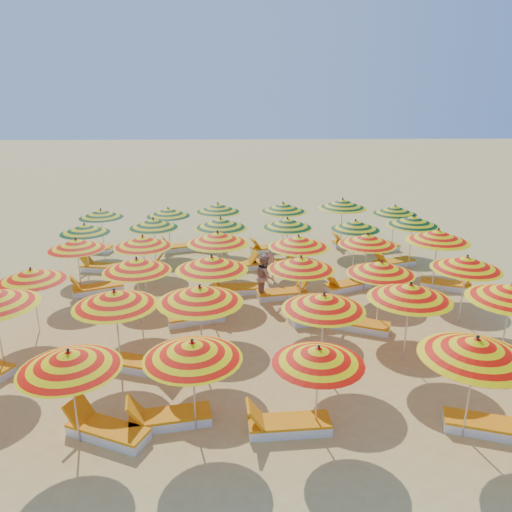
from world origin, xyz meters
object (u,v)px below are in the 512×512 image
at_px(umbrella_26, 221,223).
at_px(lounger_11, 233,289).
at_px(umbrella_7, 115,299).
at_px(lounger_20, 92,248).
at_px(umbrella_8, 200,294).
at_px(lounger_1, 106,430).
at_px(umbrella_19, 143,241).
at_px(lounger_14, 447,285).
at_px(lounger_9, 359,324).
at_px(umbrella_9, 324,302).
at_px(umbrella_27, 287,223).
at_px(lounger_8, 319,317).
at_px(umbrella_25, 153,223).
at_px(beachgoer_b, 265,277).
at_px(umbrella_30, 101,214).
at_px(lounger_23, 269,248).
at_px(lounger_24, 351,243).
at_px(umbrella_11, 511,292).
at_px(umbrella_4, 476,348).
at_px(lounger_7, 197,317).
at_px(lounger_22, 207,247).
at_px(umbrella_14, 212,263).
at_px(umbrella_32, 218,208).
at_px(lounger_13, 347,285).
at_px(umbrella_29, 413,221).
at_px(lounger_25, 379,248).
at_px(umbrella_16, 381,268).
at_px(umbrella_13, 137,265).
at_px(umbrella_3, 318,356).
at_px(umbrella_1, 69,360).
at_px(umbrella_15, 301,263).
at_px(umbrella_12, 31,275).
at_px(umbrella_18, 76,244).
at_px(umbrella_17, 467,263).
at_px(umbrella_24, 85,229).
at_px(umbrella_31, 168,212).
at_px(umbrella_35, 395,210).
at_px(umbrella_20, 218,238).
at_px(lounger_6, 144,365).
at_px(umbrella_28, 355,225).
at_px(umbrella_10, 410,292).
at_px(umbrella_23, 438,236).
at_px(beachgoer_a, 269,262).
at_px(lounger_16, 142,266).
at_px(lounger_4, 490,426).
at_px(lounger_19, 393,263).
at_px(umbrella_22, 367,239).
at_px(umbrella_34, 343,204).

relative_size(umbrella_26, lounger_11, 1.24).
bearing_deg(umbrella_7, lounger_20, 109.52).
xyz_separation_m(umbrella_8, lounger_1, (-1.76, -2.70, -1.83)).
height_order(umbrella_19, lounger_14, umbrella_19).
xyz_separation_m(lounger_9, lounger_11, (-3.75, 2.90, 0.00)).
distance_m(umbrella_9, umbrella_27, 7.73).
bearing_deg(lounger_20, lounger_8, 150.98).
bearing_deg(umbrella_26, umbrella_25, 172.00).
bearing_deg(umbrella_9, beachgoer_b, 104.05).
bearing_deg(lounger_1, umbrella_30, -51.54).
bearing_deg(lounger_23, lounger_24, 168.95).
bearing_deg(umbrella_11, umbrella_4, -127.78).
xyz_separation_m(lounger_7, lounger_22, (-0.15, 7.19, 0.00)).
relative_size(umbrella_14, umbrella_32, 0.94).
height_order(lounger_13, beachgoer_b, beachgoer_b).
height_order(umbrella_4, umbrella_29, umbrella_4).
relative_size(umbrella_14, lounger_14, 1.23).
bearing_deg(lounger_25, umbrella_16, 57.46).
bearing_deg(umbrella_13, umbrella_3, -48.48).
xyz_separation_m(umbrella_3, umbrella_26, (-2.28, 9.78, 0.19)).
bearing_deg(lounger_22, umbrella_7, -76.73).
height_order(umbrella_1, lounger_7, umbrella_1).
height_order(umbrella_15, umbrella_25, umbrella_15).
bearing_deg(umbrella_16, lounger_22, 126.09).
height_order(umbrella_7, umbrella_12, umbrella_7).
bearing_deg(umbrella_9, umbrella_15, 94.07).
height_order(umbrella_18, lounger_7, umbrella_18).
distance_m(umbrella_17, umbrella_26, 8.84).
bearing_deg(umbrella_16, umbrella_24, 153.41).
bearing_deg(umbrella_4, umbrella_18, 141.83).
relative_size(umbrella_26, lounger_24, 1.21).
height_order(umbrella_31, umbrella_35, umbrella_35).
distance_m(umbrella_8, umbrella_20, 5.00).
distance_m(umbrella_1, lounger_6, 3.25).
relative_size(umbrella_28, lounger_24, 1.13).
bearing_deg(umbrella_32, umbrella_14, -88.92).
bearing_deg(lounger_13, umbrella_17, 111.30).
relative_size(umbrella_4, lounger_6, 1.40).
bearing_deg(lounger_1, umbrella_4, -157.67).
bearing_deg(umbrella_10, umbrella_11, -4.83).
bearing_deg(beachgoer_b, umbrella_25, 50.86).
relative_size(umbrella_23, beachgoer_a, 1.92).
distance_m(lounger_16, lounger_24, 9.33).
bearing_deg(umbrella_27, lounger_4, -72.13).
distance_m(umbrella_9, umbrella_11, 4.68).
bearing_deg(lounger_19, umbrella_22, 32.47).
height_order(umbrella_1, umbrella_16, umbrella_16).
distance_m(umbrella_34, lounger_19, 3.60).
relative_size(umbrella_3, umbrella_27, 0.83).
bearing_deg(umbrella_34, umbrella_15, -109.87).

